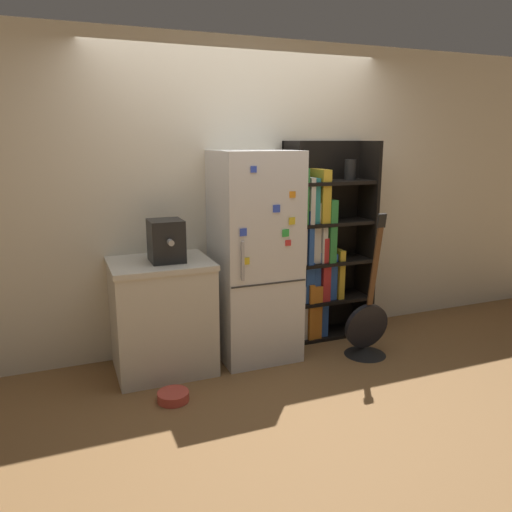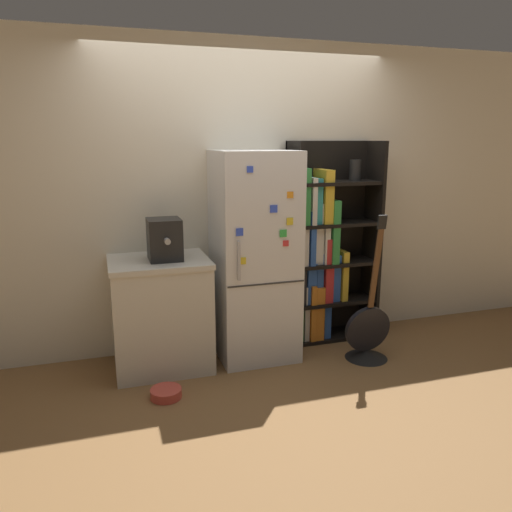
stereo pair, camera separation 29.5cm
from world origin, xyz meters
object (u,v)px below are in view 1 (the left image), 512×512
Objects in this scene: bookshelf at (318,251)px; guitar at (366,335)px; espresso_machine at (166,241)px; refrigerator at (255,256)px; pet_bowl at (173,396)px.

bookshelf reaches higher than guitar.
espresso_machine is (-1.41, -0.20, 0.24)m from bookshelf.
refrigerator is 0.75m from espresso_machine.
bookshelf is at bearing 7.88° from espresso_machine.
guitar is 5.49× the size of pet_bowl.
espresso_machine is 1.85m from guitar.
bookshelf is at bearing 13.52° from refrigerator.
refrigerator is 0.70m from bookshelf.
espresso_machine is at bearing 79.10° from pet_bowl.
refrigerator is 7.63× the size of pet_bowl.
guitar is 1.70m from pet_bowl.
bookshelf reaches higher than pet_bowl.
refrigerator is 5.36× the size of espresso_machine.
bookshelf is 5.58× the size of espresso_machine.
bookshelf reaches higher than espresso_machine.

